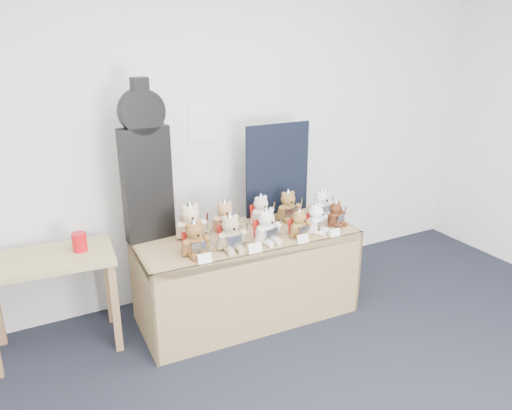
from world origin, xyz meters
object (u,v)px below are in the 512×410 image
teddy_front_far_left (195,240)px  teddy_front_centre (267,227)px  teddy_back_centre_right (261,211)px  display_table (250,256)px  teddy_back_far_left (187,227)px  teddy_back_left (191,223)px  side_table (50,273)px  red_cup (80,242)px  teddy_front_right (299,225)px  teddy_back_right (288,207)px  teddy_back_centre_left (225,218)px  teddy_front_left (231,234)px  teddy_back_end (322,205)px  teddy_front_end (336,215)px  guitar_case (146,164)px  teddy_front_far_right (316,220)px

teddy_front_far_left → teddy_front_centre: (0.53, -0.03, 0.00)m
teddy_back_centre_right → display_table: bearing=-138.3°
teddy_back_far_left → teddy_back_left: bearing=-34.8°
side_table → red_cup: red_cup is taller
teddy_front_right → teddy_back_right: 0.35m
teddy_front_centre → teddy_back_centre_left: size_ratio=1.03×
teddy_back_centre_left → teddy_back_right: same height
teddy_front_left → teddy_front_centre: bearing=1.1°
side_table → teddy_back_centre_right: bearing=1.8°
teddy_front_centre → teddy_back_far_left: (-0.49, 0.32, -0.02)m
teddy_back_left → teddy_back_end: 1.11m
teddy_front_end → teddy_back_centre_right: size_ratio=0.84×
teddy_front_left → teddy_back_centre_right: bearing=39.8°
guitar_case → teddy_front_far_right: guitar_case is taller
guitar_case → teddy_front_right: guitar_case is taller
red_cup → teddy_front_far_left: 0.79m
teddy_back_centre_right → red_cup: bearing=172.2°
display_table → teddy_front_end: 0.75m
red_cup → teddy_back_centre_right: bearing=-4.1°
display_table → teddy_back_left: (-0.39, 0.18, 0.27)m
teddy_back_right → teddy_back_end: size_ratio=1.09×
teddy_back_right → display_table: bearing=-152.5°
display_table → teddy_back_end: (0.71, 0.12, 0.25)m
teddy_front_left → teddy_back_right: size_ratio=1.06×
guitar_case → teddy_back_left: 0.53m
teddy_front_left → teddy_front_right: size_ratio=1.24×
teddy_front_far_left → teddy_back_centre_right: size_ratio=1.05×
teddy_back_right → teddy_back_far_left: teddy_back_right is taller
teddy_front_far_left → teddy_back_centre_left: teddy_front_far_left is taller
teddy_back_centre_right → teddy_front_left: bearing=-145.9°
teddy_front_end → teddy_front_left: bearing=165.3°
display_table → teddy_front_left: bearing=-149.0°
teddy_back_centre_left → guitar_case: bearing=176.7°
teddy_front_right → guitar_case: bearing=143.6°
teddy_front_end → teddy_back_centre_left: bearing=144.1°
teddy_front_far_right → teddy_back_end: size_ratio=1.01×
teddy_back_left → teddy_back_centre_right: size_ratio=1.18×
teddy_front_left → teddy_front_end: size_ratio=1.32×
teddy_front_far_left → teddy_back_right: (0.90, 0.27, -0.00)m
guitar_case → teddy_back_centre_left: bearing=-18.7°
teddy_front_far_right → teddy_back_left: bearing=135.3°
teddy_back_centre_right → teddy_back_end: 0.52m
teddy_back_centre_left → teddy_front_end: bearing=-9.1°
teddy_front_end → side_table: bearing=152.9°
teddy_back_left → teddy_back_right: 0.83m
teddy_front_right → teddy_back_end: teddy_back_end is taller
display_table → red_cup: red_cup is taller
teddy_front_left → teddy_front_right: teddy_front_left is taller
guitar_case → red_cup: bearing=178.3°
side_table → teddy_back_right: 1.81m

